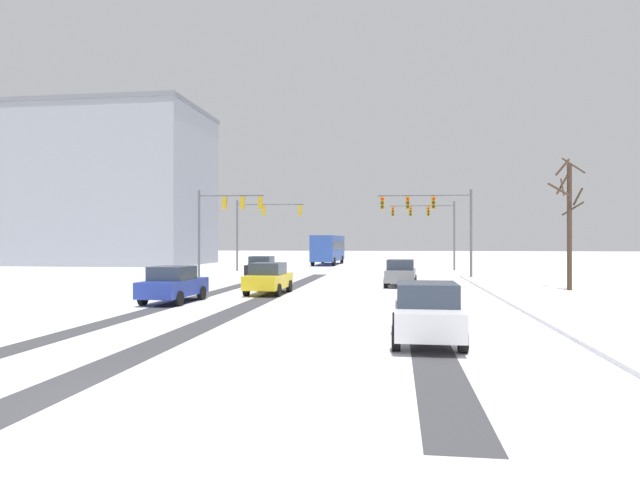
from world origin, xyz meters
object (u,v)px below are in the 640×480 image
traffic_signal_far_right (428,219)px  bare_tree_sidewalk_mid (569,219)px  traffic_signal_near_left (225,214)px  traffic_signal_near_right (433,213)px  car_yellow_cab_third (268,278)px  car_white_fifth (427,312)px  car_grey_second (401,273)px  car_black_lead (262,267)px  car_blue_fourth (173,284)px  bus_oncoming (328,248)px  traffic_signal_far_left (260,220)px  office_building_far_left_block (114,187)px

traffic_signal_far_right → bare_tree_sidewalk_mid: bearing=-72.5°
traffic_signal_near_left → traffic_signal_near_right: bearing=6.5°
traffic_signal_far_right → bare_tree_sidewalk_mid: bare_tree_sidewalk_mid is taller
traffic_signal_near_right → car_yellow_cab_third: bearing=-124.3°
car_white_fifth → car_grey_second: bearing=91.7°
car_black_lead → car_blue_fourth: same height
car_black_lead → bus_oncoming: 24.64m
bus_oncoming → car_yellow_cab_third: bearing=-87.8°
car_grey_second → car_blue_fourth: same height
bare_tree_sidewalk_mid → bus_oncoming: bearing=118.4°
car_grey_second → car_blue_fourth: (-10.05, -10.33, 0.00)m
traffic_signal_far_right → car_grey_second: 20.26m
traffic_signal_near_right → bare_tree_sidewalk_mid: 11.26m
traffic_signal_far_left → traffic_signal_far_right: bearing=13.6°
traffic_signal_far_left → bare_tree_sidewalk_mid: bearing=-38.1°
traffic_signal_near_left → bare_tree_sidewalk_mid: bare_tree_sidewalk_mid is taller
bare_tree_sidewalk_mid → car_grey_second: bearing=172.5°
car_yellow_cab_third → bus_oncoming: size_ratio=0.37×
car_blue_fourth → bus_oncoming: (1.86, 41.35, 1.18)m
car_white_fifth → car_blue_fourth: bearing=141.5°
bus_oncoming → traffic_signal_near_left: bearing=-100.5°
car_black_lead → office_building_far_left_block: size_ratio=0.19×
traffic_signal_near_left → car_grey_second: traffic_signal_near_left is taller
traffic_signal_far_right → traffic_signal_far_left: size_ratio=1.00×
traffic_signal_near_right → car_black_lead: size_ratio=1.66×
traffic_signal_far_right → bus_oncoming: 15.97m
car_blue_fourth → bare_tree_sidewalk_mid: bearing=25.3°
traffic_signal_near_right → car_white_fifth: traffic_signal_near_right is taller
car_grey_second → car_white_fifth: same height
traffic_signal_near_right → car_white_fifth: size_ratio=1.67×
traffic_signal_near_right → car_black_lead: 13.21m
car_grey_second → bare_tree_sidewalk_mid: (9.28, -1.22, 3.17)m
car_grey_second → car_white_fifth: bearing=-88.3°
car_black_lead → car_blue_fourth: bearing=-89.7°
traffic_signal_far_right → car_black_lead: size_ratio=1.58×
car_blue_fourth → bus_oncoming: bus_oncoming is taller
traffic_signal_near_right → car_yellow_cab_third: 16.78m
traffic_signal_near_left → car_yellow_cab_third: bearing=-62.8°
traffic_signal_near_left → car_white_fifth: size_ratio=1.58×
traffic_signal_far_left → bus_oncoming: bearing=73.6°
car_black_lead → car_blue_fourth: 16.82m
traffic_signal_far_left → bus_oncoming: (4.44, 15.06, -2.66)m
traffic_signal_far_right → office_building_far_left_block: size_ratio=0.30×
car_grey_second → car_white_fifth: (0.56, -18.78, 0.00)m
traffic_signal_near_left → traffic_signal_near_right: size_ratio=0.95×
office_building_far_left_block → traffic_signal_near_right: bearing=-30.1°
car_blue_fourth → office_building_far_left_block: 46.24m
car_blue_fourth → car_white_fifth: 13.57m
bus_oncoming → car_grey_second: bearing=-75.2°
car_white_fifth → office_building_far_left_block: (-34.20, 47.33, 8.36)m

